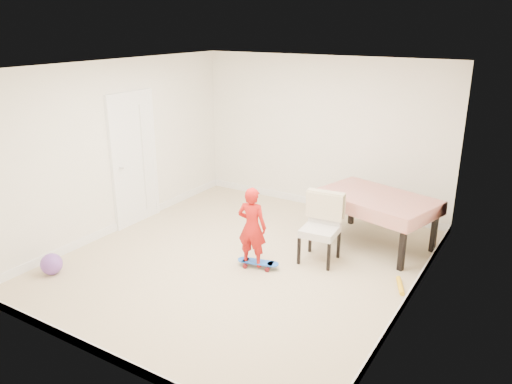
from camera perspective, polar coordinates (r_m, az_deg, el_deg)
The scene contains 17 objects.
ground at distance 6.93m, azimuth -1.58°, elevation -7.76°, with size 5.00×5.00×0.00m, color #C4AF88.
ceiling at distance 6.22m, azimuth -1.80°, elevation 13.99°, with size 4.50×5.00×0.04m, color white.
wall_back at distance 8.57m, azimuth 7.44°, elevation 6.57°, with size 4.50×0.04×2.60m, color white.
wall_front at distance 4.70m, azimuth -18.45°, elevation -4.83°, with size 4.50×0.04×2.60m, color white.
wall_left at distance 7.86m, azimuth -15.50°, elevation 4.90°, with size 0.04×5.00×2.60m, color white.
wall_right at distance 5.61m, azimuth 17.77°, elevation -0.88°, with size 0.04×5.00×2.60m, color white.
door at distance 8.12m, azimuth -13.77°, elevation 3.48°, with size 0.10×0.94×2.11m, color white.
baseboard_back at distance 8.93m, azimuth 7.13°, elevation -1.21°, with size 4.50×0.02×0.12m, color white.
baseboard_front at distance 5.30m, azimuth -17.09°, elevation -17.24°, with size 4.50×0.02×0.12m, color white.
baseboard_left at distance 8.24m, azimuth -14.80°, elevation -3.48°, with size 0.02×5.00×0.12m, color white.
baseboard_right at distance 6.13m, azimuth 16.69°, elevation -11.87°, with size 0.02×5.00×0.12m, color white.
dining_table at distance 7.44m, azimuth 13.41°, elevation -3.17°, with size 1.61×1.02×0.76m, color red, non-canonical shape.
dining_chair at distance 6.77m, azimuth 7.31°, elevation -4.20°, with size 0.52×0.60×0.95m, color beige, non-canonical shape.
skateboard at distance 6.72m, azimuth 0.24°, elevation -8.25°, with size 0.57×0.21×0.08m, color blue, non-canonical shape.
child at distance 6.52m, azimuth -0.46°, elevation -4.30°, with size 0.40×0.26×1.08m, color red.
balloon at distance 7.04m, azimuth -22.34°, elevation -7.62°, with size 0.28×0.28×0.28m, color purple.
foam_toy at distance 6.50m, azimuth 16.16°, elevation -10.24°, with size 0.06×0.06×0.40m, color yellow.
Camera 1 is at (3.39, -5.18, 3.12)m, focal length 35.00 mm.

